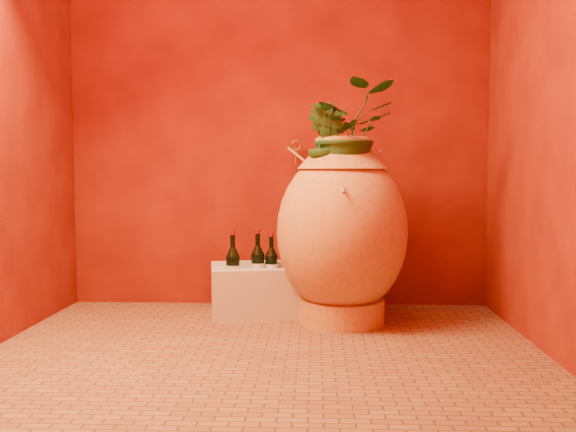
{
  "coord_description": "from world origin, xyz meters",
  "views": [
    {
      "loc": [
        0.23,
        -2.87,
        0.81
      ],
      "look_at": [
        0.09,
        0.35,
        0.58
      ],
      "focal_mm": 40.0,
      "sensor_mm": 36.0,
      "label": 1
    }
  ],
  "objects_px": {
    "amphora": "(342,231)",
    "stone_basin": "(264,291)",
    "wine_bottle_a": "(271,266)",
    "wine_bottle_c": "(258,266)",
    "wall_tap": "(296,152)",
    "wine_bottle_b": "(233,268)"
  },
  "relations": [
    {
      "from": "wine_bottle_b",
      "to": "wine_bottle_c",
      "type": "distance_m",
      "value": 0.16
    },
    {
      "from": "amphora",
      "to": "wine_bottle_a",
      "type": "bearing_deg",
      "value": 145.63
    },
    {
      "from": "amphora",
      "to": "stone_basin",
      "type": "distance_m",
      "value": 0.6
    },
    {
      "from": "wall_tap",
      "to": "wine_bottle_b",
      "type": "bearing_deg",
      "value": -143.7
    },
    {
      "from": "amphora",
      "to": "wall_tap",
      "type": "height_order",
      "value": "wall_tap"
    },
    {
      "from": "wine_bottle_c",
      "to": "wall_tap",
      "type": "bearing_deg",
      "value": 37.09
    },
    {
      "from": "wine_bottle_c",
      "to": "wall_tap",
      "type": "distance_m",
      "value": 0.71
    },
    {
      "from": "wine_bottle_a",
      "to": "wall_tap",
      "type": "distance_m",
      "value": 0.69
    },
    {
      "from": "wine_bottle_b",
      "to": "wall_tap",
      "type": "height_order",
      "value": "wall_tap"
    },
    {
      "from": "amphora",
      "to": "stone_basin",
      "type": "height_order",
      "value": "amphora"
    },
    {
      "from": "amphora",
      "to": "wine_bottle_b",
      "type": "height_order",
      "value": "amphora"
    },
    {
      "from": "wine_bottle_a",
      "to": "amphora",
      "type": "bearing_deg",
      "value": -34.37
    },
    {
      "from": "amphora",
      "to": "wine_bottle_c",
      "type": "xyz_separation_m",
      "value": [
        -0.47,
        0.24,
        -0.22
      ]
    },
    {
      "from": "stone_basin",
      "to": "wine_bottle_c",
      "type": "relative_size",
      "value": 2.0
    },
    {
      "from": "stone_basin",
      "to": "wine_bottle_c",
      "type": "bearing_deg",
      "value": 134.16
    },
    {
      "from": "stone_basin",
      "to": "wall_tap",
      "type": "distance_m",
      "value": 0.84
    },
    {
      "from": "stone_basin",
      "to": "wall_tap",
      "type": "bearing_deg",
      "value": 49.27
    },
    {
      "from": "wine_bottle_b",
      "to": "wall_tap",
      "type": "distance_m",
      "value": 0.78
    },
    {
      "from": "wine_bottle_b",
      "to": "wall_tap",
      "type": "xyz_separation_m",
      "value": [
        0.35,
        0.25,
        0.66
      ]
    },
    {
      "from": "stone_basin",
      "to": "wine_bottle_b",
      "type": "bearing_deg",
      "value": -163.32
    },
    {
      "from": "amphora",
      "to": "stone_basin",
      "type": "bearing_deg",
      "value": 154.78
    },
    {
      "from": "wine_bottle_c",
      "to": "wine_bottle_a",
      "type": "bearing_deg",
      "value": 18.58
    }
  ]
}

